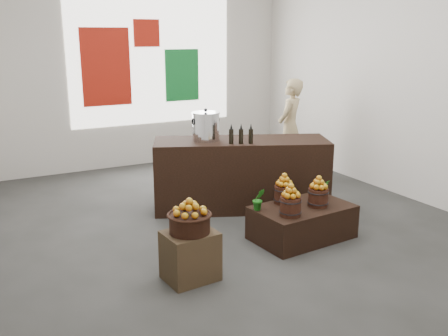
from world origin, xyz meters
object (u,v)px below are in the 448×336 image
counter (241,174)px  stock_pot_left (206,127)px  wicker_basket (190,224)px  display_table (302,222)px  crate (190,256)px  shopper (290,128)px

counter → stock_pot_left: (-0.47, 0.20, 0.70)m
wicker_basket → stock_pot_left: stock_pot_left is taller
counter → stock_pot_left: stock_pot_left is taller
display_table → stock_pot_left: (-0.56, 1.57, 1.00)m
crate → shopper: 4.34m
wicker_basket → display_table: (1.68, 0.33, -0.41)m
display_table → counter: bearing=89.4°
wicker_basket → stock_pot_left: bearing=59.5°
stock_pot_left → shopper: 2.33m
crate → display_table: (1.68, 0.33, -0.05)m
wicker_basket → shopper: 4.30m
crate → display_table: size_ratio=0.43×
crate → wicker_basket: 0.36m
counter → shopper: shopper is taller
display_table → counter: (-0.10, 1.36, 0.30)m
crate → shopper: shopper is taller
wicker_basket → stock_pot_left: (1.12, 1.90, 0.59)m
display_table → shopper: size_ratio=0.70×
crate → counter: counter is taller
stock_pot_left → crate: bearing=-120.5°
display_table → shopper: (1.56, 2.49, 0.66)m
stock_pot_left → wicker_basket: bearing=-120.5°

